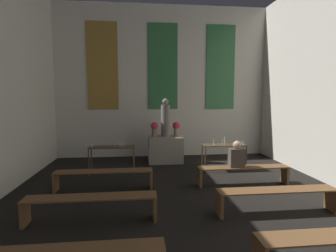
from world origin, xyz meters
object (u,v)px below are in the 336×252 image
at_px(altar, 165,149).
at_px(pew_back_right, 243,171).
at_px(candle_rack_right, 224,148).
at_px(pew_third_left, 91,203).
at_px(candle_rack_left, 112,150).
at_px(pew_back_left, 104,175).
at_px(statue, 165,119).
at_px(pew_third_right, 277,195).
at_px(flower_vase_left, 154,128).
at_px(flower_vase_right, 176,128).
at_px(person_seated, 237,156).

bearing_deg(altar, pew_back_right, -56.25).
relative_size(candle_rack_right, pew_back_right, 0.57).
bearing_deg(pew_back_right, pew_third_left, -154.26).
bearing_deg(candle_rack_left, candle_rack_right, 0.00).
bearing_deg(pew_back_left, candle_rack_right, 22.49).
distance_m(statue, candle_rack_right, 2.14).
bearing_deg(pew_third_left, candle_rack_left, 89.22).
height_order(pew_third_left, pew_third_right, same).
relative_size(statue, pew_back_right, 0.56).
bearing_deg(candle_rack_left, pew_third_left, -90.78).
relative_size(flower_vase_left, pew_back_right, 0.22).
bearing_deg(candle_rack_left, pew_back_right, -22.50).
bearing_deg(pew_third_left, flower_vase_left, 72.36).
relative_size(pew_third_left, pew_back_left, 1.00).
bearing_deg(candle_rack_right, flower_vase_right, 138.27).
bearing_deg(person_seated, flower_vase_left, 126.62).
bearing_deg(pew_back_right, pew_back_left, 180.00).
relative_size(pew_third_right, pew_back_left, 1.00).
xyz_separation_m(pew_third_right, pew_back_left, (-3.35, 1.62, 0.00)).
xyz_separation_m(candle_rack_right, pew_third_right, (0.04, -2.99, -0.33)).
bearing_deg(flower_vase_right, pew_third_left, -116.32).
bearing_deg(flower_vase_right, flower_vase_left, 180.00).
relative_size(flower_vase_left, candle_rack_right, 0.38).
distance_m(altar, pew_third_left, 4.45).
height_order(flower_vase_right, pew_third_right, flower_vase_right).
bearing_deg(altar, candle_rack_left, -145.19).
height_order(candle_rack_left, pew_back_left, candle_rack_left).
height_order(statue, pew_third_right, statue).
bearing_deg(altar, flower_vase_left, 180.00).
xyz_separation_m(candle_rack_left, pew_back_right, (3.31, -1.37, -0.33)).
xyz_separation_m(candle_rack_left, person_seated, (3.14, -1.37, 0.07)).
bearing_deg(flower_vase_right, person_seated, -65.64).
distance_m(flower_vase_left, candle_rack_right, 2.35).
bearing_deg(statue, pew_third_left, -112.11).
bearing_deg(person_seated, candle_rack_left, 156.37).
distance_m(statue, pew_third_right, 4.59).
xyz_separation_m(statue, flower_vase_right, (0.36, 0.00, -0.30)).
distance_m(statue, candle_rack_left, 2.14).
relative_size(pew_third_left, pew_back_right, 1.00).
height_order(flower_vase_right, candle_rack_right, flower_vase_right).
distance_m(flower_vase_right, pew_back_right, 2.94).
xyz_separation_m(statue, pew_back_left, (-1.68, -2.51, -1.10)).
relative_size(statue, pew_third_left, 0.56).
relative_size(candle_rack_left, candle_rack_right, 1.00).
bearing_deg(candle_rack_left, altar, 34.81).
bearing_deg(flower_vase_left, pew_third_right, -63.68).
bearing_deg(altar, candle_rack_right, -34.75).
bearing_deg(candle_rack_right, pew_back_right, -88.44).
distance_m(altar, statue, 1.01).
bearing_deg(flower_vase_left, statue, -0.00).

